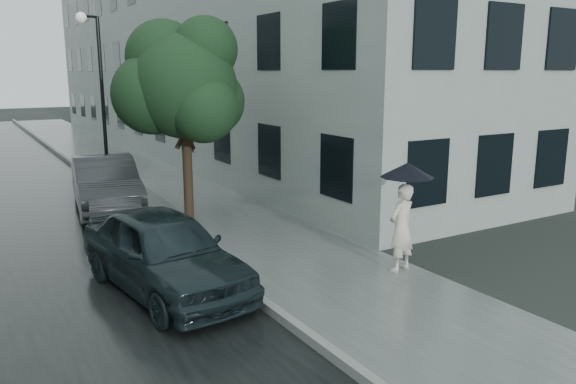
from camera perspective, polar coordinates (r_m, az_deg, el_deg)
ground at (r=10.11m, az=5.90°, el=-10.04°), size 120.00×120.00×0.00m
sidewalk at (r=20.71m, az=-13.67°, el=1.17°), size 3.50×60.00×0.01m
kerb_near at (r=20.25m, az=-18.61°, el=0.84°), size 0.15×60.00×0.15m
building_near at (r=29.19m, az=-8.58°, el=13.32°), size 7.02×36.00×9.00m
pedestrian at (r=11.02m, az=11.44°, el=-3.58°), size 0.70×0.54×1.72m
umbrella at (r=10.77m, az=12.02°, el=2.20°), size 1.28×1.28×1.25m
street_tree at (r=14.54m, az=-10.62°, el=10.68°), size 3.43×3.11×5.17m
lamp_post at (r=19.09m, az=-18.72°, el=9.60°), size 0.82×0.48×5.59m
car_near at (r=10.10m, az=-12.47°, el=-5.91°), size 2.26×4.43×1.44m
car_far at (r=16.34m, az=-18.02°, el=0.74°), size 2.13×4.69×1.49m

